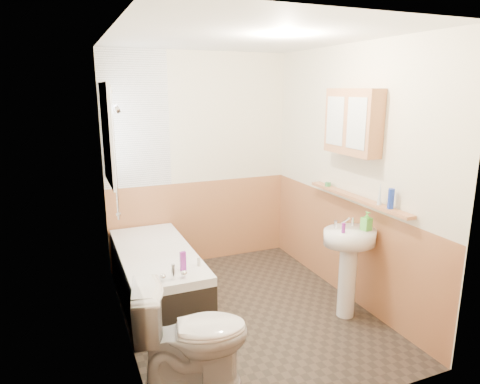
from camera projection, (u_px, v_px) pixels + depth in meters
name	position (u px, v px, depth m)	size (l,w,h in m)	color
floor	(246.00, 312.00, 4.10)	(2.80, 2.80, 0.00)	black
ceiling	(247.00, 37.00, 3.51)	(2.80, 2.80, 0.00)	white
wall_back	(199.00, 161.00, 5.07)	(2.20, 0.02, 2.50)	#EFE7C6
wall_front	(341.00, 233.00, 2.54)	(2.20, 0.02, 2.50)	#EFE7C6
wall_left	(118.00, 197.00, 3.39)	(0.02, 2.80, 2.50)	#EFE7C6
wall_right	(349.00, 175.00, 4.22)	(0.02, 2.80, 2.50)	#EFE7C6
wainscot_right	(343.00, 247.00, 4.39)	(0.01, 2.80, 1.00)	#BB7A4C
wainscot_front	(332.00, 343.00, 2.74)	(2.20, 0.01, 1.00)	#BB7A4C
wainscot_back	(201.00, 222.00, 5.23)	(2.20, 0.01, 1.00)	#BB7A4C
tile_cladding_left	(121.00, 196.00, 3.40)	(0.01, 2.80, 2.50)	white
tile_return_back	(135.00, 120.00, 4.66)	(0.75, 0.01, 1.50)	white
window	(108.00, 134.00, 4.17)	(0.03, 0.79, 0.99)	white
bathtub	(157.00, 275.00, 4.26)	(0.70, 1.63, 0.68)	black
shower_riser	(115.00, 144.00, 3.90)	(0.11, 0.08, 1.24)	silver
toilet	(192.00, 335.00, 3.01)	(0.45, 0.80, 0.79)	white
sink	(349.00, 255.00, 3.90)	(0.49, 0.40, 0.96)	white
pine_shelf	(356.00, 198.00, 4.04)	(0.10, 1.41, 0.03)	#BB7A4C
medicine_cabinet	(353.00, 122.00, 3.94)	(0.17, 0.67, 0.60)	#BB7A4C
foam_can	(391.00, 199.00, 3.61)	(0.05, 0.05, 0.18)	#19339E
green_bottle	(380.00, 193.00, 3.73)	(0.04, 0.04, 0.21)	silver
black_jar	(328.00, 184.00, 4.46)	(0.06, 0.06, 0.04)	#388447
soap_bottle	(366.00, 226.00, 3.83)	(0.08, 0.17, 0.08)	#59C647
clear_bottle	(343.00, 228.00, 3.75)	(0.03, 0.03, 0.09)	purple
blue_gel	(183.00, 261.00, 3.71)	(0.05, 0.03, 0.18)	purple
cream_jar	(153.00, 278.00, 3.53)	(0.07, 0.07, 0.05)	silver
orange_bottle	(199.00, 262.00, 3.82)	(0.03, 0.03, 0.08)	silver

